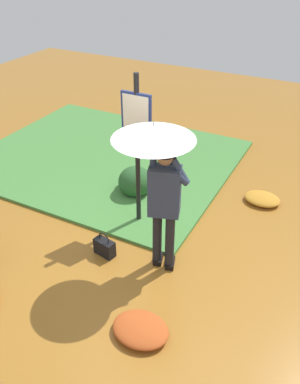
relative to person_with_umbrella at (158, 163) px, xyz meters
The scene contains 8 objects.
ground_plane 1.56m from the person_with_umbrella, 53.38° to the left, with size 18.00×18.00×0.00m, color #9E6623.
grass_verge 3.50m from the person_with_umbrella, 44.28° to the right, with size 4.80×4.00×0.05m.
person_with_umbrella is the anchor object (origin of this frame).
info_sign_post 0.99m from the person_with_umbrella, 46.36° to the right, with size 0.44×0.07×2.30m.
handbag 1.61m from the person_with_umbrella, 13.16° to the left, with size 0.32×0.19×0.37m.
shrub_cluster 2.21m from the person_with_umbrella, 50.61° to the right, with size 0.62×0.57×0.51m.
leaf_pile_near_person 1.88m from the person_with_umbrella, 107.43° to the left, with size 0.65×0.52×0.14m.
leaf_pile_by_bench 2.74m from the person_with_umbrella, 112.42° to the right, with size 0.59×0.47×0.13m.
Camera 1 is at (-1.89, 3.52, 3.77)m, focal length 37.79 mm.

